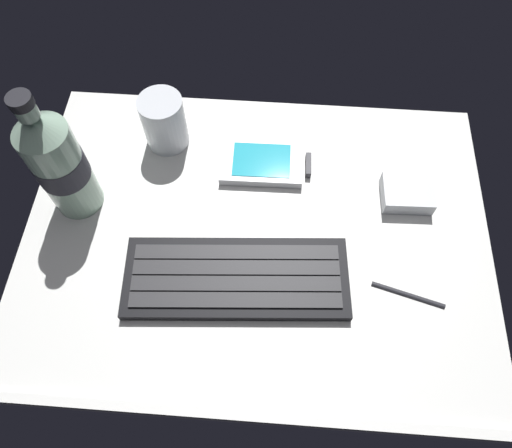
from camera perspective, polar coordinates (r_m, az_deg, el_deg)
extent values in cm
cube|color=silver|center=(66.93, 0.00, -1.62)|extent=(64.00, 48.00, 2.00)
cube|color=silver|center=(58.85, -1.75, -21.74)|extent=(64.00, 1.20, 0.80)
cube|color=black|center=(62.67, -2.35, -6.43)|extent=(29.67, 12.92, 1.40)
cube|color=#28282B|center=(63.19, -2.30, -3.36)|extent=(26.75, 3.79, 0.30)
cube|color=#28282B|center=(62.30, -2.35, -5.20)|extent=(26.75, 3.79, 0.30)
cube|color=#28282B|center=(61.47, -2.40, -7.09)|extent=(26.75, 3.79, 0.30)
cube|color=#28282B|center=(60.72, -2.45, -9.03)|extent=(26.75, 3.79, 0.30)
cube|color=silver|center=(71.39, 1.07, 7.23)|extent=(12.13, 7.81, 1.40)
cube|color=#2DB7D1|center=(70.78, 1.08, 7.59)|extent=(8.50, 6.07, 0.10)
cube|color=#333338|center=(71.59, 6.23, 6.97)|extent=(0.87, 3.81, 1.12)
cylinder|color=silver|center=(72.78, -10.85, 11.84)|extent=(6.40, 6.40, 8.50)
cylinder|color=yellow|center=(73.53, -10.72, 11.34)|extent=(5.50, 5.50, 6.12)
cylinder|color=#9EC1A8|center=(67.29, -21.99, 6.02)|extent=(6.60, 6.60, 15.00)
cone|color=#9EC1A8|center=(60.77, -24.81, 10.68)|extent=(6.60, 6.60, 2.80)
cylinder|color=#9EC1A8|center=(59.19, -25.65, 12.04)|extent=(2.51, 2.51, 1.80)
cylinder|color=black|center=(58.18, -26.23, 12.97)|extent=(2.77, 2.77, 1.20)
cylinder|color=#2D2D38|center=(66.72, -22.20, 6.38)|extent=(6.73, 6.73, 3.80)
cube|color=silver|center=(71.13, 17.50, 3.46)|extent=(7.16, 5.81, 2.40)
cylinder|color=#26262B|center=(65.21, 17.65, -7.96)|extent=(9.35, 3.19, 0.70)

